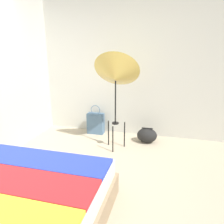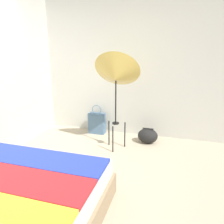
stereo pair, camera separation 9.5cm
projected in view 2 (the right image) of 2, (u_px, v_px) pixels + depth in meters
name	position (u px, v px, depth m)	size (l,w,h in m)	color
ground_plane	(53.00, 193.00, 2.66)	(14.00, 14.00, 0.00)	tan
wall_back	(107.00, 69.00, 4.30)	(8.00, 0.05, 2.60)	beige
wall_side_left	(10.00, 73.00, 3.55)	(0.05, 8.00, 2.60)	beige
photo_umbrella	(116.00, 75.00, 3.50)	(0.76, 0.67, 1.65)	black
tote_bag	(97.00, 123.00, 4.47)	(0.33, 0.16, 0.59)	slate
duffel_bag	(148.00, 136.00, 4.03)	(0.37, 0.27, 0.28)	black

